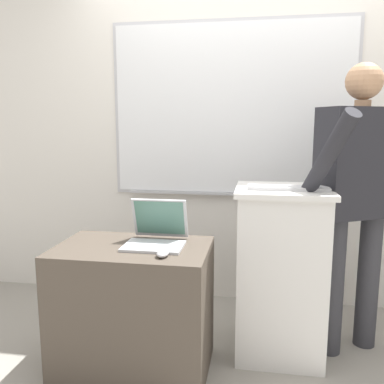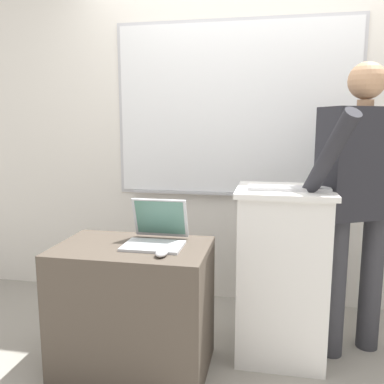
# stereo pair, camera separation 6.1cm
# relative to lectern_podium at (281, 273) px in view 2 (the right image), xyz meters

# --- Properties ---
(back_wall) EXTENTS (6.40, 0.17, 2.90)m
(back_wall) POSITION_rel_lectern_podium_xyz_m (-0.27, 0.80, 0.94)
(back_wall) COLOR silver
(back_wall) RESTS_ON ground_plane
(lectern_podium) EXTENTS (0.54, 0.51, 1.02)m
(lectern_podium) POSITION_rel_lectern_podium_xyz_m (0.00, 0.00, 0.00)
(lectern_podium) COLOR silver
(lectern_podium) RESTS_ON ground_plane
(side_desk) EXTENTS (0.83, 0.54, 0.72)m
(side_desk) POSITION_rel_lectern_podium_xyz_m (-0.81, -0.32, -0.15)
(side_desk) COLOR #4C4238
(side_desk) RESTS_ON ground_plane
(person_presenter) EXTENTS (0.65, 0.73, 1.72)m
(person_presenter) POSITION_rel_lectern_podium_xyz_m (0.43, 0.10, 0.50)
(person_presenter) COLOR #333338
(person_presenter) RESTS_ON ground_plane
(laptop) EXTENTS (0.32, 0.31, 0.24)m
(laptop) POSITION_rel_lectern_podium_xyz_m (-0.69, -0.25, 0.28)
(laptop) COLOR #B7BABF
(laptop) RESTS_ON side_desk
(wireless_keyboard) EXTENTS (0.45, 0.12, 0.02)m
(wireless_keyboard) POSITION_rel_lectern_podium_xyz_m (0.02, -0.06, 0.52)
(wireless_keyboard) COLOR silver
(wireless_keyboard) RESTS_ON lectern_podium
(computer_mouse_by_laptop) EXTENTS (0.06, 0.10, 0.03)m
(computer_mouse_by_laptop) POSITION_rel_lectern_podium_xyz_m (-0.61, -0.46, 0.23)
(computer_mouse_by_laptop) COLOR #BCBCC1
(computer_mouse_by_laptop) RESTS_ON side_desk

